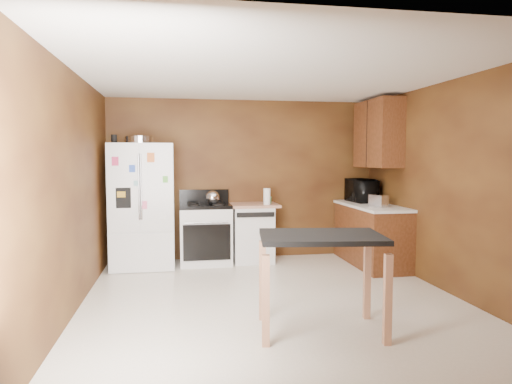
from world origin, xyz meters
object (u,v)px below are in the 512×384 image
object	(u,v)px
toaster	(378,201)
gas_range	(205,233)
pen_cup	(114,139)
microwave	(362,191)
roasting_pan	(139,140)
island	(321,250)
green_canister	(268,200)
dishwasher	(252,232)
refrigerator	(143,206)
kettle	(212,198)
paper_towel	(267,196)

from	to	relation	value
toaster	gas_range	xyz separation A→B (m)	(-2.38, 0.84, -0.53)
pen_cup	microwave	world-z (taller)	pen_cup
roasting_pan	island	size ratio (longest dim) A/B	0.34
green_canister	dishwasher	xyz separation A→B (m)	(-0.26, -0.03, -0.49)
toaster	island	bearing A→B (deg)	-149.26
green_canister	island	xyz separation A→B (m)	(-0.10, -2.95, -0.19)
pen_cup	refrigerator	bearing A→B (deg)	13.05
green_canister	dishwasher	distance (m)	0.55
gas_range	island	bearing A→B (deg)	-73.09
dishwasher	island	xyz separation A→B (m)	(0.16, -2.92, 0.30)
pen_cup	microwave	size ratio (longest dim) A/B	0.20
island	green_canister	bearing A→B (deg)	88.11
toaster	pen_cup	bearing A→B (deg)	146.07
kettle	island	world-z (taller)	kettle
paper_towel	green_canister	xyz separation A→B (m)	(0.06, 0.17, -0.07)
kettle	green_canister	bearing A→B (deg)	7.74
green_canister	refrigerator	distance (m)	1.89
refrigerator	dishwasher	xyz separation A→B (m)	(1.63, 0.09, -0.45)
pen_cup	microwave	bearing A→B (deg)	1.36
pen_cup	paper_towel	xyz separation A→B (m)	(2.20, 0.02, -0.85)
paper_towel	kettle	bearing A→B (deg)	176.07
microwave	island	bearing A→B (deg)	147.23
gas_range	island	size ratio (longest dim) A/B	0.92
refrigerator	island	xyz separation A→B (m)	(1.79, -2.84, -0.14)
green_canister	refrigerator	size ratio (longest dim) A/B	0.06
toaster	refrigerator	bearing A→B (deg)	143.48
kettle	green_canister	xyz separation A→B (m)	(0.87, 0.12, -0.06)
kettle	paper_towel	bearing A→B (deg)	-3.93
kettle	dishwasher	world-z (taller)	kettle
microwave	island	world-z (taller)	microwave
gas_range	island	world-z (taller)	gas_range
green_canister	roasting_pan	bearing A→B (deg)	-175.46
pen_cup	kettle	bearing A→B (deg)	3.18
refrigerator	island	distance (m)	3.36
island	dishwasher	bearing A→B (deg)	93.14
toaster	microwave	xyz separation A→B (m)	(0.08, 0.79, 0.08)
roasting_pan	gas_range	size ratio (longest dim) A/B	0.37
paper_towel	island	size ratio (longest dim) A/B	0.21
pen_cup	kettle	size ratio (longest dim) A/B	0.58
green_canister	gas_range	bearing A→B (deg)	-177.09
roasting_pan	refrigerator	xyz separation A→B (m)	(0.02, 0.04, -0.95)
pen_cup	paper_towel	size ratio (longest dim) A/B	0.49
green_canister	microwave	distance (m)	1.49
pen_cup	refrigerator	world-z (taller)	pen_cup
green_canister	island	bearing A→B (deg)	-91.89
paper_towel	refrigerator	bearing A→B (deg)	177.98
microwave	roasting_pan	bearing A→B (deg)	87.08
paper_towel	island	bearing A→B (deg)	-90.83
toaster	roasting_pan	bearing A→B (deg)	144.26
kettle	pen_cup	bearing A→B (deg)	-176.82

